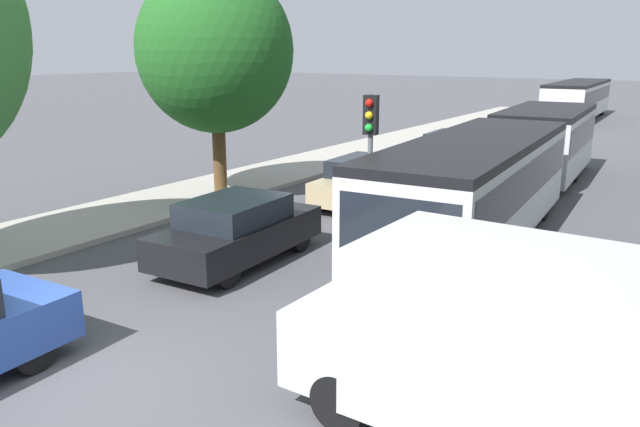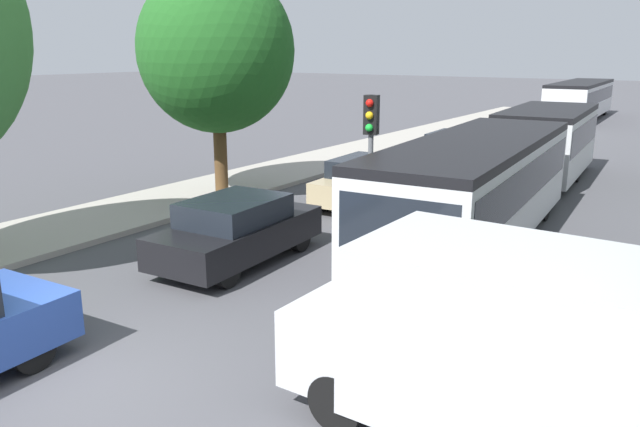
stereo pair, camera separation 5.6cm
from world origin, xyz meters
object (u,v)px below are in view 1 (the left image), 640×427
object	(u,v)px
queued_car_black	(237,230)
tree_left_mid	(215,51)
queued_car_tan	(366,181)
traffic_light	(370,135)
white_van	(525,347)
city_bus_rear	(578,98)
queued_car_graphite	(503,134)
articulated_bus	(510,161)
queued_car_navy	(453,151)

from	to	relation	value
queued_car_black	tree_left_mid	distance (m)	7.17
queued_car_tan	traffic_light	size ratio (longest dim) A/B	1.20
traffic_light	tree_left_mid	size ratio (longest dim) A/B	0.50
queued_car_black	white_van	world-z (taller)	white_van
city_bus_rear	queued_car_graphite	xyz separation A→B (m)	(0.02, -15.47, -0.68)
queued_car_tan	tree_left_mid	world-z (taller)	tree_left_mid
white_van	queued_car_black	bearing A→B (deg)	-23.80
queued_car_tan	tree_left_mid	bearing A→B (deg)	109.32
traffic_light	queued_car_tan	bearing A→B (deg)	-160.19
queued_car_tan	queued_car_graphite	world-z (taller)	queued_car_graphite
articulated_bus	queued_car_graphite	xyz separation A→B (m)	(-3.58, 10.98, -0.70)
city_bus_rear	queued_car_navy	size ratio (longest dim) A/B	2.70
city_bus_rear	tree_left_mid	distance (m)	30.22
queued_car_tan	queued_car_graphite	distance (m)	12.63
white_van	queued_car_tan	bearing A→B (deg)	-51.27
queued_car_navy	tree_left_mid	world-z (taller)	tree_left_mid
queued_car_black	queued_car_navy	bearing A→B (deg)	-2.02
queued_car_navy	tree_left_mid	distance (m)	10.00
queued_car_tan	white_van	distance (m)	11.62
queued_car_black	tree_left_mid	xyz separation A→B (m)	(-4.38, 4.33, 3.66)
white_van	tree_left_mid	xyz separation A→B (m)	(-11.24, 7.47, 3.13)
traffic_light	queued_car_black	bearing A→B (deg)	-35.88
articulated_bus	white_van	distance (m)	11.35
articulated_bus	city_bus_rear	distance (m)	26.69
traffic_light	queued_car_graphite	bearing A→B (deg)	175.25
queued_car_navy	traffic_light	size ratio (longest dim) A/B	1.23
queued_car_navy	city_bus_rear	bearing A→B (deg)	-2.98
queued_car_graphite	city_bus_rear	bearing A→B (deg)	-2.89
queued_car_tan	queued_car_navy	distance (m)	6.63
city_bus_rear	white_van	world-z (taller)	city_bus_rear
city_bus_rear	tree_left_mid	size ratio (longest dim) A/B	1.67
city_bus_rear	queued_car_graphite	bearing A→B (deg)	177.78
city_bus_rear	traffic_light	xyz separation A→B (m)	(1.65, -31.01, 1.10)
articulated_bus	tree_left_mid	size ratio (longest dim) A/B	2.45
articulated_bus	queued_car_graphite	bearing A→B (deg)	-165.90
city_bus_rear	queued_car_tan	size ratio (longest dim) A/B	2.78
queued_car_graphite	articulated_bus	bearing A→B (deg)	-164.88
city_bus_rear	queued_car_navy	bearing A→B (deg)	177.69
articulated_bus	queued_car_graphite	size ratio (longest dim) A/B	4.01
articulated_bus	traffic_light	world-z (taller)	traffic_light
queued_car_graphite	tree_left_mid	size ratio (longest dim) A/B	0.61
queued_car_graphite	queued_car_navy	bearing A→B (deg)	176.80
tree_left_mid	traffic_light	bearing A→B (deg)	-11.91
queued_car_tan	white_van	world-z (taller)	white_van
city_bus_rear	queued_car_tan	xyz separation A→B (m)	(-0.07, -28.10, -0.70)
white_van	traffic_light	distance (m)	8.35
queued_car_black	white_van	distance (m)	7.56
white_van	queued_car_graphite	bearing A→B (deg)	-71.25
queued_car_graphite	queued_car_black	bearing A→B (deg)	177.60
city_bus_rear	queued_car_graphite	world-z (taller)	city_bus_rear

